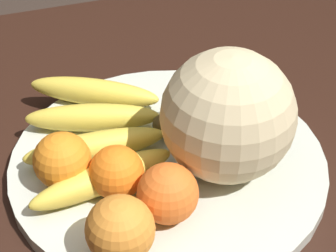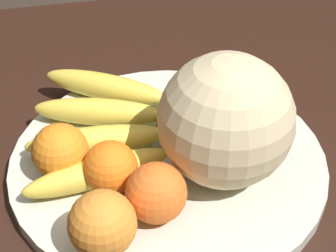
{
  "view_description": "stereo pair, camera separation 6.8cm",
  "coord_description": "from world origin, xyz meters",
  "px_view_note": "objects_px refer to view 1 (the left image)",
  "views": [
    {
      "loc": [
        0.21,
        0.45,
        1.23
      ],
      "look_at": [
        0.04,
        -0.05,
        0.8
      ],
      "focal_mm": 60.0,
      "sensor_mm": 36.0,
      "label": 1
    },
    {
      "loc": [
        0.15,
        0.47,
        1.23
      ],
      "look_at": [
        0.04,
        -0.05,
        0.8
      ],
      "focal_mm": 60.0,
      "sensor_mm": 36.0,
      "label": 2
    }
  ],
  "objects_px": {
    "melon": "(228,116)",
    "orange_front_right": "(168,193)",
    "fruit_bowl": "(168,161)",
    "orange_front_left": "(117,172)",
    "kitchen_table": "(207,230)",
    "orange_back_left": "(62,160)",
    "produce_tag": "(172,173)",
    "banana_bunch": "(97,129)",
    "orange_mid_center": "(120,230)"
  },
  "relations": [
    {
      "from": "orange_front_left",
      "to": "orange_mid_center",
      "type": "height_order",
      "value": "orange_mid_center"
    },
    {
      "from": "orange_mid_center",
      "to": "melon",
      "type": "bearing_deg",
      "value": -150.82
    },
    {
      "from": "banana_bunch",
      "to": "orange_front_right",
      "type": "distance_m",
      "value": 0.16
    },
    {
      "from": "orange_front_left",
      "to": "produce_tag",
      "type": "height_order",
      "value": "orange_front_left"
    },
    {
      "from": "kitchen_table",
      "to": "orange_front_left",
      "type": "distance_m",
      "value": 0.17
    },
    {
      "from": "kitchen_table",
      "to": "orange_front_left",
      "type": "xyz_separation_m",
      "value": [
        0.11,
        -0.01,
        0.13
      ]
    },
    {
      "from": "melon",
      "to": "orange_front_right",
      "type": "xyz_separation_m",
      "value": [
        0.09,
        0.05,
        -0.05
      ]
    },
    {
      "from": "orange_front_left",
      "to": "kitchen_table",
      "type": "bearing_deg",
      "value": 172.64
    },
    {
      "from": "melon",
      "to": "orange_back_left",
      "type": "bearing_deg",
      "value": -11.49
    },
    {
      "from": "fruit_bowl",
      "to": "orange_back_left",
      "type": "bearing_deg",
      "value": 0.6
    },
    {
      "from": "fruit_bowl",
      "to": "orange_front_left",
      "type": "bearing_deg",
      "value": 27.45
    },
    {
      "from": "banana_bunch",
      "to": "orange_mid_center",
      "type": "distance_m",
      "value": 0.19
    },
    {
      "from": "melon",
      "to": "orange_front_left",
      "type": "height_order",
      "value": "melon"
    },
    {
      "from": "kitchen_table",
      "to": "melon",
      "type": "relative_size",
      "value": 10.52
    },
    {
      "from": "melon",
      "to": "produce_tag",
      "type": "distance_m",
      "value": 0.1
    },
    {
      "from": "orange_front_right",
      "to": "orange_mid_center",
      "type": "xyz_separation_m",
      "value": [
        0.06,
        0.03,
        0.0
      ]
    },
    {
      "from": "fruit_bowl",
      "to": "produce_tag",
      "type": "distance_m",
      "value": 0.03
    },
    {
      "from": "orange_front_right",
      "to": "orange_back_left",
      "type": "xyz_separation_m",
      "value": [
        0.1,
        -0.09,
        -0.0
      ]
    },
    {
      "from": "kitchen_table",
      "to": "produce_tag",
      "type": "bearing_deg",
      "value": -28.18
    },
    {
      "from": "orange_back_left",
      "to": "melon",
      "type": "bearing_deg",
      "value": 168.51
    },
    {
      "from": "banana_bunch",
      "to": "produce_tag",
      "type": "xyz_separation_m",
      "value": [
        -0.07,
        0.09,
        -0.02
      ]
    },
    {
      "from": "produce_tag",
      "to": "orange_front_right",
      "type": "bearing_deg",
      "value": 55.16
    },
    {
      "from": "orange_back_left",
      "to": "kitchen_table",
      "type": "bearing_deg",
      "value": 162.5
    },
    {
      "from": "banana_bunch",
      "to": "produce_tag",
      "type": "relative_size",
      "value": 3.53
    },
    {
      "from": "kitchen_table",
      "to": "orange_back_left",
      "type": "height_order",
      "value": "orange_back_left"
    },
    {
      "from": "fruit_bowl",
      "to": "orange_mid_center",
      "type": "height_order",
      "value": "orange_mid_center"
    },
    {
      "from": "melon",
      "to": "orange_mid_center",
      "type": "xyz_separation_m",
      "value": [
        0.16,
        0.09,
        -0.04
      ]
    },
    {
      "from": "melon",
      "to": "orange_mid_center",
      "type": "distance_m",
      "value": 0.18
    },
    {
      "from": "melon",
      "to": "orange_front_right",
      "type": "relative_size",
      "value": 2.31
    },
    {
      "from": "melon",
      "to": "banana_bunch",
      "type": "distance_m",
      "value": 0.18
    },
    {
      "from": "produce_tag",
      "to": "orange_front_left",
      "type": "bearing_deg",
      "value": -4.74
    },
    {
      "from": "orange_front_left",
      "to": "orange_mid_center",
      "type": "distance_m",
      "value": 0.09
    },
    {
      "from": "orange_front_right",
      "to": "orange_back_left",
      "type": "bearing_deg",
      "value": -43.01
    },
    {
      "from": "orange_front_right",
      "to": "produce_tag",
      "type": "distance_m",
      "value": 0.08
    },
    {
      "from": "kitchen_table",
      "to": "orange_mid_center",
      "type": "xyz_separation_m",
      "value": [
        0.13,
        0.07,
        0.13
      ]
    },
    {
      "from": "fruit_bowl",
      "to": "orange_back_left",
      "type": "relative_size",
      "value": 5.84
    },
    {
      "from": "banana_bunch",
      "to": "orange_front_left",
      "type": "xyz_separation_m",
      "value": [
        0.0,
        0.1,
        0.01
      ]
    },
    {
      "from": "orange_back_left",
      "to": "produce_tag",
      "type": "height_order",
      "value": "orange_back_left"
    },
    {
      "from": "fruit_bowl",
      "to": "melon",
      "type": "bearing_deg",
      "value": 145.85
    },
    {
      "from": "kitchen_table",
      "to": "melon",
      "type": "xyz_separation_m",
      "value": [
        -0.02,
        -0.01,
        0.17
      ]
    },
    {
      "from": "fruit_bowl",
      "to": "produce_tag",
      "type": "relative_size",
      "value": 5.17
    },
    {
      "from": "orange_front_left",
      "to": "produce_tag",
      "type": "bearing_deg",
      "value": -173.34
    },
    {
      "from": "fruit_bowl",
      "to": "melon",
      "type": "distance_m",
      "value": 0.11
    },
    {
      "from": "fruit_bowl",
      "to": "orange_front_right",
      "type": "xyz_separation_m",
      "value": [
        0.03,
        0.09,
        0.04
      ]
    },
    {
      "from": "orange_front_left",
      "to": "orange_mid_center",
      "type": "xyz_separation_m",
      "value": [
        0.02,
        0.09,
        0.0
      ]
    },
    {
      "from": "orange_front_left",
      "to": "orange_front_right",
      "type": "relative_size",
      "value": 0.93
    },
    {
      "from": "orange_front_left",
      "to": "produce_tag",
      "type": "distance_m",
      "value": 0.08
    },
    {
      "from": "kitchen_table",
      "to": "banana_bunch",
      "type": "height_order",
      "value": "banana_bunch"
    },
    {
      "from": "orange_front_left",
      "to": "orange_mid_center",
      "type": "bearing_deg",
      "value": 77.23
    },
    {
      "from": "orange_mid_center",
      "to": "orange_front_left",
      "type": "bearing_deg",
      "value": -102.77
    }
  ]
}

